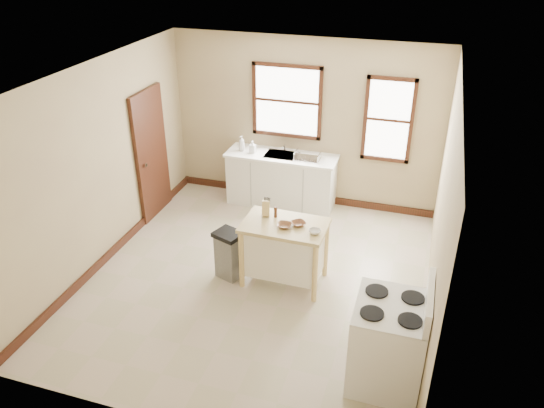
% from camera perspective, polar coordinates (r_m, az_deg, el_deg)
% --- Properties ---
extents(floor, '(5.00, 5.00, 0.00)m').
position_cam_1_polar(floor, '(7.38, -1.63, -8.04)').
color(floor, '#BCA995').
rests_on(floor, ground).
extents(ceiling, '(5.00, 5.00, 0.00)m').
position_cam_1_polar(ceiling, '(6.14, -1.99, 13.47)').
color(ceiling, white).
rests_on(ceiling, ground).
extents(wall_back, '(4.50, 0.04, 2.80)m').
position_cam_1_polar(wall_back, '(8.85, 3.51, 8.68)').
color(wall_back, tan).
rests_on(wall_back, ground).
extents(wall_left, '(0.04, 5.00, 2.80)m').
position_cam_1_polar(wall_left, '(7.62, -18.06, 3.90)').
color(wall_left, tan).
rests_on(wall_left, ground).
extents(wall_right, '(0.04, 5.00, 2.80)m').
position_cam_1_polar(wall_right, '(6.35, 17.79, -1.08)').
color(wall_right, tan).
rests_on(wall_right, ground).
extents(window_main, '(1.17, 0.06, 1.22)m').
position_cam_1_polar(window_main, '(8.79, 1.62, 10.99)').
color(window_main, black).
rests_on(window_main, wall_back).
extents(window_side, '(0.77, 0.06, 1.37)m').
position_cam_1_polar(window_side, '(8.57, 12.40, 8.80)').
color(window_side, black).
rests_on(window_side, wall_back).
extents(door_left, '(0.06, 0.90, 2.10)m').
position_cam_1_polar(door_left, '(8.72, -12.84, 5.23)').
color(door_left, black).
rests_on(door_left, ground).
extents(baseboard_back, '(4.50, 0.04, 0.12)m').
position_cam_1_polar(baseboard_back, '(9.36, 3.23, 0.88)').
color(baseboard_back, black).
rests_on(baseboard_back, ground).
extents(baseboard_left, '(0.04, 5.00, 0.12)m').
position_cam_1_polar(baseboard_left, '(8.22, -16.51, -4.64)').
color(baseboard_left, black).
rests_on(baseboard_left, ground).
extents(sink_counter, '(1.86, 0.62, 0.92)m').
position_cam_1_polar(sink_counter, '(9.02, 1.02, 2.64)').
color(sink_counter, silver).
rests_on(sink_counter, ground).
extents(faucet, '(0.03, 0.03, 0.22)m').
position_cam_1_polar(faucet, '(8.95, 1.38, 6.40)').
color(faucet, silver).
rests_on(faucet, sink_counter).
extents(soap_bottle_a, '(0.13, 0.13, 0.26)m').
position_cam_1_polar(soap_bottle_a, '(8.96, -3.28, 6.54)').
color(soap_bottle_a, '#B2B2B2').
rests_on(soap_bottle_a, sink_counter).
extents(soap_bottle_b, '(0.10, 0.10, 0.21)m').
position_cam_1_polar(soap_bottle_b, '(8.88, -2.10, 6.18)').
color(soap_bottle_b, '#B2B2B2').
rests_on(soap_bottle_b, sink_counter).
extents(dish_rack, '(0.45, 0.36, 0.10)m').
position_cam_1_polar(dish_rack, '(8.67, 3.85, 5.18)').
color(dish_rack, silver).
rests_on(dish_rack, sink_counter).
extents(kitchen_island, '(1.11, 0.72, 0.90)m').
position_cam_1_polar(kitchen_island, '(7.10, 1.33, -5.27)').
color(kitchen_island, tan).
rests_on(kitchen_island, ground).
extents(knife_block, '(0.12, 0.12, 0.20)m').
position_cam_1_polar(knife_block, '(7.01, -0.65, -0.49)').
color(knife_block, tan).
rests_on(knife_block, kitchen_island).
extents(pepper_grinder, '(0.06, 0.06, 0.15)m').
position_cam_1_polar(pepper_grinder, '(6.97, 0.38, -0.87)').
color(pepper_grinder, '#462413').
rests_on(pepper_grinder, kitchen_island).
extents(bowl_a, '(0.19, 0.19, 0.05)m').
position_cam_1_polar(bowl_a, '(6.78, 1.32, -2.33)').
color(bowl_a, brown).
rests_on(bowl_a, kitchen_island).
extents(bowl_b, '(0.25, 0.25, 0.04)m').
position_cam_1_polar(bowl_b, '(6.83, 2.86, -2.12)').
color(bowl_b, brown).
rests_on(bowl_b, kitchen_island).
extents(bowl_c, '(0.19, 0.19, 0.05)m').
position_cam_1_polar(bowl_c, '(6.67, 4.62, -2.98)').
color(bowl_c, silver).
rests_on(bowl_c, kitchen_island).
extents(trash_bin, '(0.44, 0.41, 0.70)m').
position_cam_1_polar(trash_bin, '(7.26, -4.63, -5.43)').
color(trash_bin, gray).
rests_on(trash_bin, ground).
extents(gas_stove, '(0.79, 0.80, 1.25)m').
position_cam_1_polar(gas_stove, '(5.72, 12.47, -13.44)').
color(gas_stove, white).
rests_on(gas_stove, ground).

